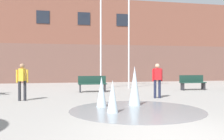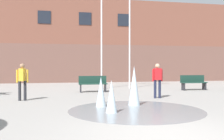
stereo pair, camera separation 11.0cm
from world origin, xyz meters
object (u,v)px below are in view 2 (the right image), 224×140
Objects in this scene: adult_near_bench at (22,79)px; park_bench_near_trashcan at (193,82)px; park_bench_under_left_flagpole at (93,84)px; flagpole_left at (102,25)px; teen_by_trashcan at (157,78)px; flagpole_right at (130,31)px.

park_bench_near_trashcan is at bearing -60.23° from adult_near_bench.
park_bench_under_left_flagpole is at bearing -35.86° from adult_near_bench.
flagpole_left is (0.84, 1.92, 3.63)m from park_bench_under_left_flagpole.
park_bench_under_left_flagpole is 1.01× the size of adult_near_bench.
flagpole_left is at bearing 110.34° from teen_by_trashcan.
teen_by_trashcan is 6.04m from flagpole_right.
flagpole_right is (6.13, 4.98, 2.87)m from adult_near_bench.
adult_near_bench is 1.00× the size of teen_by_trashcan.
park_bench_under_left_flagpole is 4.28m from teen_by_trashcan.
teen_by_trashcan is at bearing -53.05° from park_bench_under_left_flagpole.
teen_by_trashcan is at bearing -137.25° from park_bench_near_trashcan.
park_bench_near_trashcan is 4.97m from teen_by_trashcan.
park_bench_under_left_flagpole is at bearing -144.70° from flagpole_right.
park_bench_under_left_flagpole is 4.61m from adult_near_bench.
park_bench_under_left_flagpole is 4.70m from flagpole_right.
flagpole_left is at bearing 180.00° from flagpole_right.
flagpole_right is (0.16, 5.32, 2.87)m from teen_by_trashcan.
adult_near_bench is (-9.61, -3.03, 0.45)m from park_bench_near_trashcan.
park_bench_near_trashcan is at bearing -29.32° from flagpole_right.
teen_by_trashcan reaches higher than park_bench_near_trashcan.
park_bench_under_left_flagpole is at bearing -113.52° from flagpole_left.
flagpole_left reaches higher than park_bench_near_trashcan.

